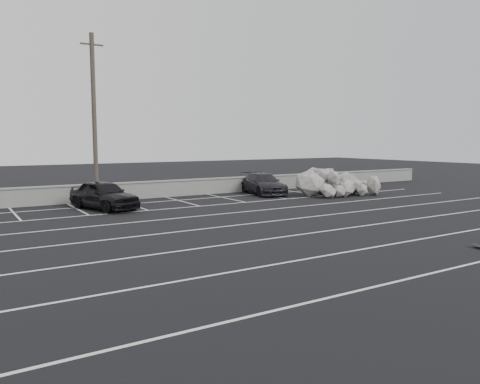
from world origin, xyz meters
TOP-DOWN VIEW (x-y plane):
  - ground at (0.00, 0.00)m, footprint 120.00×120.00m
  - seawall at (0.00, 14.00)m, footprint 50.00×0.45m
  - stall_lines at (-0.08, 4.41)m, footprint 36.00×20.05m
  - car_left at (-3.80, 10.67)m, footprint 3.05×4.80m
  - car_right at (7.29, 11.98)m, footprint 2.91×5.10m
  - utility_pole at (-3.50, 13.20)m, footprint 1.27×0.25m
  - trash_bin at (8.28, 13.14)m, footprint 0.71×0.71m
  - riprap_pile at (11.23, 9.12)m, footprint 6.50×4.46m

SIDE VIEW (x-z plane):
  - ground at x=0.00m, z-range 0.00..0.00m
  - stall_lines at x=-0.08m, z-range 0.00..0.01m
  - trash_bin at x=8.28m, z-range 0.01..0.91m
  - riprap_pile at x=11.23m, z-range -0.16..1.24m
  - seawall at x=0.00m, z-range 0.02..1.08m
  - car_right at x=7.29m, z-range 0.00..1.39m
  - car_left at x=-3.80m, z-range 0.00..1.52m
  - utility_pole at x=-3.50m, z-range 0.06..9.59m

